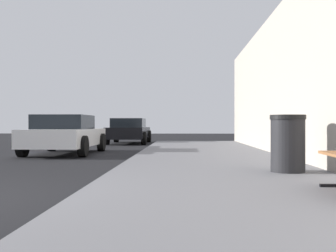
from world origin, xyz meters
TOP-DOWN VIEW (x-y plane):
  - sidewalk at (4.00, 0.00)m, footprint 4.00×32.00m
  - trash_bin at (5.09, 2.18)m, footprint 0.61×0.61m
  - car_white at (-0.55, 8.58)m, footprint 2.03×4.40m
  - car_black at (0.56, 16.30)m, footprint 1.99×4.55m

SIDE VIEW (x-z plane):
  - sidewalk at x=4.00m, z-range 0.00..0.15m
  - trash_bin at x=5.09m, z-range 0.15..1.14m
  - car_white at x=-0.55m, z-range 0.01..1.28m
  - car_black at x=0.56m, z-range 0.01..1.28m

